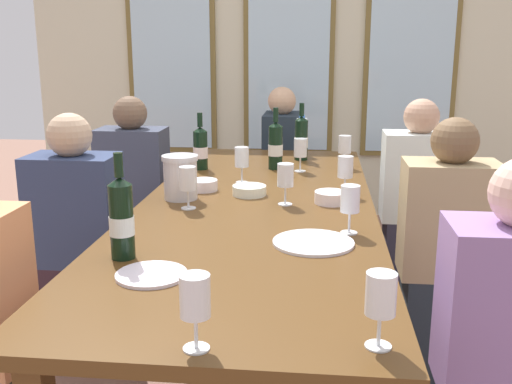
% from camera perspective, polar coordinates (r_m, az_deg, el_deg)
% --- Properties ---
extents(ground_plane, '(12.00, 12.00, 0.00)m').
position_cam_1_polar(ground_plane, '(2.78, -0.01, -16.02)').
color(ground_plane, '#8A604F').
extents(back_wall_with_windows, '(4.18, 0.10, 2.90)m').
position_cam_1_polar(back_wall_with_windows, '(4.89, 3.20, 14.67)').
color(back_wall_with_windows, beige).
rests_on(back_wall_with_windows, ground).
extents(dining_table, '(0.98, 2.61, 0.74)m').
position_cam_1_polar(dining_table, '(2.51, -0.01, -2.54)').
color(dining_table, '#553617').
rests_on(dining_table, ground).
extents(white_plate_0, '(0.27, 0.27, 0.01)m').
position_cam_1_polar(white_plate_0, '(2.01, 5.50, -4.82)').
color(white_plate_0, white).
rests_on(white_plate_0, dining_table).
extents(white_plate_1, '(0.21, 0.21, 0.01)m').
position_cam_1_polar(white_plate_1, '(1.76, -9.97, -7.78)').
color(white_plate_1, white).
rests_on(white_plate_1, dining_table).
extents(metal_pitcher, '(0.16, 0.16, 0.19)m').
position_cam_1_polar(metal_pitcher, '(2.58, -7.24, 1.44)').
color(metal_pitcher, silver).
rests_on(metal_pitcher, dining_table).
extents(wine_bottle_0, '(0.08, 0.08, 0.30)m').
position_cam_1_polar(wine_bottle_0, '(3.18, -5.33, 4.20)').
color(wine_bottle_0, black).
rests_on(wine_bottle_0, dining_table).
extents(wine_bottle_1, '(0.08, 0.08, 0.33)m').
position_cam_1_polar(wine_bottle_1, '(3.44, 4.35, 5.16)').
color(wine_bottle_1, black).
rests_on(wine_bottle_1, dining_table).
extents(wine_bottle_2, '(0.08, 0.08, 0.33)m').
position_cam_1_polar(wine_bottle_2, '(3.17, 1.88, 4.46)').
color(wine_bottle_2, black).
rests_on(wine_bottle_2, dining_table).
extents(wine_bottle_3, '(0.08, 0.08, 0.33)m').
position_cam_1_polar(wine_bottle_3, '(1.88, -12.74, -2.43)').
color(wine_bottle_3, black).
rests_on(wine_bottle_3, dining_table).
extents(tasting_bowl_0, '(0.14, 0.14, 0.05)m').
position_cam_1_polar(tasting_bowl_0, '(2.52, 7.18, -0.52)').
color(tasting_bowl_0, white).
rests_on(tasting_bowl_0, dining_table).
extents(tasting_bowl_1, '(0.15, 0.15, 0.04)m').
position_cam_1_polar(tasting_bowl_1, '(2.63, -0.64, 0.16)').
color(tasting_bowl_1, white).
rests_on(tasting_bowl_1, dining_table).
extents(tasting_bowl_2, '(0.13, 0.13, 0.05)m').
position_cam_1_polar(tasting_bowl_2, '(2.73, -5.07, 0.66)').
color(tasting_bowl_2, white).
rests_on(tasting_bowl_2, dining_table).
extents(water_bottle, '(0.06, 0.06, 0.24)m').
position_cam_1_polar(water_bottle, '(3.59, 4.38, 5.33)').
color(water_bottle, white).
rests_on(water_bottle, dining_table).
extents(wine_glass_0, '(0.07, 0.07, 0.17)m').
position_cam_1_polar(wine_glass_0, '(1.31, -6.06, -10.21)').
color(wine_glass_0, white).
rests_on(wine_glass_0, dining_table).
extents(wine_glass_1, '(0.07, 0.07, 0.17)m').
position_cam_1_polar(wine_glass_1, '(2.85, -1.37, 3.19)').
color(wine_glass_1, white).
rests_on(wine_glass_1, dining_table).
extents(wine_glass_2, '(0.07, 0.07, 0.17)m').
position_cam_1_polar(wine_glass_2, '(1.34, 11.83, -9.87)').
color(wine_glass_2, white).
rests_on(wine_glass_2, dining_table).
extents(wine_glass_3, '(0.07, 0.07, 0.17)m').
position_cam_1_polar(wine_glass_3, '(2.41, -6.54, 1.09)').
color(wine_glass_3, white).
rests_on(wine_glass_3, dining_table).
extents(wine_glass_4, '(0.07, 0.07, 0.17)m').
position_cam_1_polar(wine_glass_4, '(2.11, 8.99, -0.89)').
color(wine_glass_4, white).
rests_on(wine_glass_4, dining_table).
extents(wine_glass_5, '(0.07, 0.07, 0.17)m').
position_cam_1_polar(wine_glass_5, '(2.46, 2.83, 1.41)').
color(wine_glass_5, white).
rests_on(wine_glass_5, dining_table).
extents(wine_glass_6, '(0.07, 0.07, 0.17)m').
position_cam_1_polar(wine_glass_6, '(3.24, 8.48, 4.36)').
color(wine_glass_6, white).
rests_on(wine_glass_6, dining_table).
extents(wine_glass_7, '(0.07, 0.07, 0.17)m').
position_cam_1_polar(wine_glass_7, '(3.11, 4.27, 4.16)').
color(wine_glass_7, white).
rests_on(wine_glass_7, dining_table).
extents(wine_glass_8, '(0.07, 0.07, 0.17)m').
position_cam_1_polar(wine_glass_8, '(2.65, 8.54, 2.30)').
color(wine_glass_8, white).
rests_on(wine_glass_8, dining_table).
extents(seated_person_0, '(0.38, 0.24, 1.11)m').
position_cam_1_polar(seated_person_0, '(3.50, -11.56, -0.59)').
color(seated_person_0, '#33373E').
rests_on(seated_person_0, ground).
extents(seated_person_1, '(0.38, 0.24, 1.11)m').
position_cam_1_polar(seated_person_1, '(3.39, 15.01, -1.25)').
color(seated_person_1, '#2C2B3C').
rests_on(seated_person_1, ground).
extents(seated_person_2, '(0.38, 0.24, 1.11)m').
position_cam_1_polar(seated_person_2, '(2.76, -16.68, -4.87)').
color(seated_person_2, '#32212C').
rests_on(seated_person_2, ground).
extents(seated_person_3, '(0.38, 0.24, 1.11)m').
position_cam_1_polar(seated_person_3, '(2.62, 17.66, -5.94)').
color(seated_person_3, '#263038').
rests_on(seated_person_3, ground).
extents(seated_person_5, '(0.38, 0.24, 1.11)m').
position_cam_1_polar(seated_person_5, '(1.87, 22.87, -14.84)').
color(seated_person_5, '#322842').
rests_on(seated_person_5, ground).
extents(seated_person_6, '(0.24, 0.38, 1.11)m').
position_cam_1_polar(seated_person_6, '(4.15, 2.42, 1.95)').
color(seated_person_6, '#292835').
rests_on(seated_person_6, ground).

